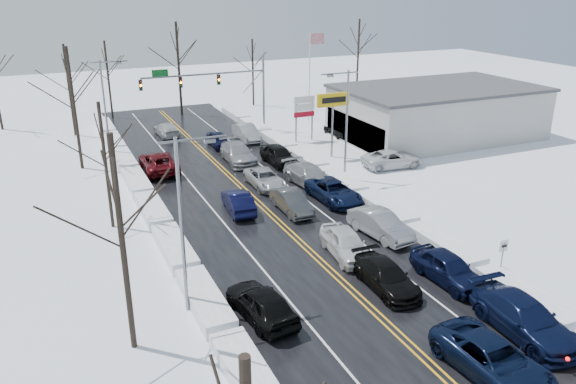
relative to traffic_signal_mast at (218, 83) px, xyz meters
name	(u,v)px	position (x,y,z in m)	size (l,w,h in m)	color
ground	(305,246)	(-3.45, -27.99, -5.48)	(160.00, 160.00, 0.00)	white
road_surface	(291,234)	(-3.45, -25.99, -5.47)	(14.00, 84.00, 0.01)	black
snow_bank_left	(177,256)	(-11.05, -25.99, -5.48)	(1.60, 72.00, 0.72)	white
snow_bank_right	(389,215)	(4.15, -25.99, -5.48)	(1.60, 72.00, 0.72)	white
traffic_signal_mast	(218,83)	(0.00, 0.00, 0.00)	(13.28, 0.39, 8.00)	slate
tires_plus_sign	(333,104)	(7.05, -12.00, -0.49)	(3.20, 0.34, 6.00)	slate
used_vehicles_sign	(304,109)	(7.05, -5.99, -2.16)	(2.20, 0.22, 4.65)	slate
speed_limit_sign	(503,252)	(4.75, -35.99, -3.84)	(0.55, 0.09, 2.35)	slate
flagpole	(311,69)	(11.72, 2.01, 0.45)	(1.87, 1.20, 10.00)	silver
dealership_building	(437,112)	(20.53, -9.99, -2.82)	(20.40, 12.40, 5.30)	#B6B5B1
streetlight_ne	(345,117)	(4.85, -17.99, -0.17)	(3.20, 0.25, 9.00)	slate
streetlight_sw	(185,212)	(-11.74, -31.99, -0.17)	(3.20, 0.25, 9.00)	slate
streetlight_nw	(107,102)	(-11.74, -3.99, -0.17)	(3.20, 0.25, 9.00)	slate
tree_left_b	(118,204)	(-14.95, -33.99, 1.51)	(4.00, 4.00, 10.00)	#2D231C
tree_left_c	(103,142)	(-13.95, -19.99, 0.46)	(3.40, 3.40, 8.50)	#2D231C
tree_left_d	(71,85)	(-14.65, -5.99, 1.86)	(4.20, 4.20, 10.50)	#2D231C
tree_left_e	(67,73)	(-14.25, 6.01, 1.16)	(3.80, 3.80, 9.50)	#2D231C
tree_far_b	(107,64)	(-9.45, 13.01, 0.81)	(3.60, 3.60, 9.00)	#2D231C
tree_far_c	(178,51)	(-1.45, 11.01, 2.21)	(4.40, 4.40, 11.00)	#2D231C
tree_far_d	(253,59)	(8.55, 12.51, 0.46)	(3.40, 3.40, 8.50)	#2D231C
tree_far_e	(359,42)	(24.55, 13.01, 1.86)	(4.20, 4.20, 10.50)	#2D231C
queued_car_2	(491,375)	(-1.54, -42.16, -5.48)	(2.61, 5.65, 1.57)	black
queued_car_3	(385,288)	(-1.65, -34.32, -5.48)	(2.01, 4.95, 1.44)	black
queued_car_4	(345,255)	(-1.73, -30.10, -5.48)	(1.95, 4.85, 1.65)	white
queued_car_5	(292,212)	(-1.86, -22.54, -5.48)	(1.60, 4.59, 1.51)	#393B3E
queued_car_6	(265,186)	(-1.66, -16.93, -5.48)	(2.25, 4.87, 1.35)	#AAACB2
queued_car_7	(238,162)	(-1.50, -9.97, -5.48)	(2.38, 5.86, 1.70)	gray
queued_car_8	(219,147)	(-1.58, -4.44, -5.48)	(1.70, 4.22, 1.44)	black
queued_car_11	(522,333)	(1.92, -40.45, -5.48)	(2.38, 5.85, 1.70)	black
queued_car_12	(447,281)	(1.84, -35.10, -5.48)	(1.97, 4.88, 1.66)	black
queued_car_13	(380,236)	(1.67, -28.60, -5.48)	(1.74, 4.98, 1.64)	#95969C
queued_car_14	(333,201)	(1.88, -21.92, -5.48)	(2.53, 5.50, 1.53)	black
queued_car_15	(309,185)	(1.74, -18.08, -5.48)	(2.29, 5.64, 1.64)	gray
queued_car_16	(279,164)	(1.64, -12.02, -5.48)	(2.02, 5.01, 1.71)	black
queued_car_17	(247,140)	(1.80, -3.28, -5.48)	(1.69, 4.85, 1.60)	#9FA2A7
oncoming_car_0	(239,211)	(-5.34, -20.94, -5.48)	(1.61, 4.62, 1.52)	black
oncoming_car_1	(160,171)	(-8.63, -9.69, -5.48)	(2.79, 6.04, 1.68)	#540B11
oncoming_car_2	(167,136)	(-5.37, 1.74, -5.48)	(1.98, 4.87, 1.41)	silver
oncoming_car_3	(262,317)	(-8.79, -34.20, -5.48)	(1.96, 4.88, 1.66)	black
parked_car_0	(392,167)	(10.51, -16.91, -5.48)	(2.53, 5.49, 1.52)	silver
parked_car_1	(386,147)	(13.59, -11.35, -5.48)	(2.37, 5.83, 1.69)	#424447
parked_car_2	(339,136)	(11.36, -5.70, -5.48)	(1.85, 4.59, 1.56)	black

